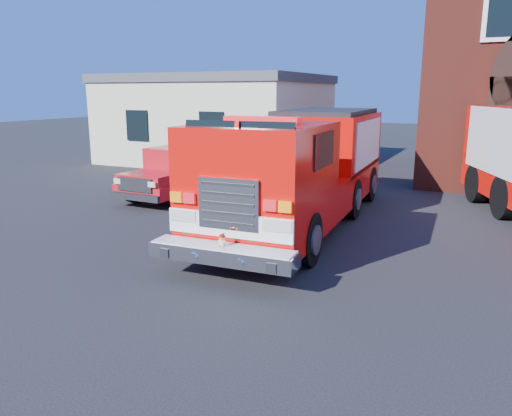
% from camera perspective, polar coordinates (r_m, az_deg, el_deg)
% --- Properties ---
extents(ground, '(100.00, 100.00, 0.00)m').
position_cam_1_polar(ground, '(11.13, 2.69, -5.27)').
color(ground, black).
rests_on(ground, ground).
extents(side_building, '(10.20, 8.20, 4.35)m').
position_cam_1_polar(side_building, '(26.27, -4.37, 10.23)').
color(side_building, beige).
rests_on(side_building, ground).
extents(fire_engine, '(3.21, 9.90, 3.01)m').
position_cam_1_polar(fire_engine, '(13.47, 5.45, 4.75)').
color(fire_engine, black).
rests_on(fire_engine, ground).
extents(pickup_truck, '(1.97, 5.21, 1.69)m').
position_cam_1_polar(pickup_truck, '(17.44, -8.36, 4.05)').
color(pickup_truck, black).
rests_on(pickup_truck, ground).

